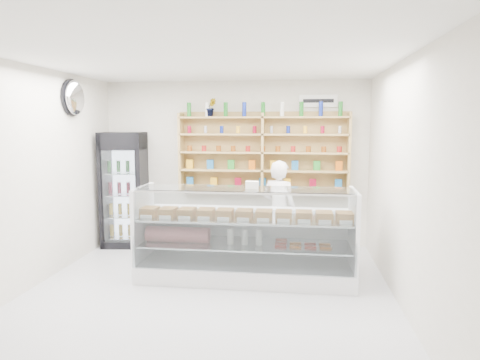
# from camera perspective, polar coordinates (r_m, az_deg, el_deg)

# --- Properties ---
(room) EXTENTS (5.00, 5.00, 5.00)m
(room) POSITION_cam_1_polar(r_m,az_deg,el_deg) (4.93, -4.82, -0.31)
(room) COLOR #B6B6BB
(room) RESTS_ON ground
(display_counter) EXTENTS (2.85, 0.85, 1.24)m
(display_counter) POSITION_cam_1_polar(r_m,az_deg,el_deg) (5.79, 0.69, -9.82)
(display_counter) COLOR white
(display_counter) RESTS_ON floor
(shop_worker) EXTENTS (0.66, 0.56, 1.53)m
(shop_worker) POSITION_cam_1_polar(r_m,az_deg,el_deg) (6.51, 5.22, -4.10)
(shop_worker) COLOR silver
(shop_worker) RESTS_ON floor
(drinks_cooler) EXTENTS (0.78, 0.76, 1.94)m
(drinks_cooler) POSITION_cam_1_polar(r_m,az_deg,el_deg) (7.57, -15.14, -1.15)
(drinks_cooler) COLOR black
(drinks_cooler) RESTS_ON floor
(wall_shelving) EXTENTS (2.84, 0.28, 1.33)m
(wall_shelving) POSITION_cam_1_polar(r_m,az_deg,el_deg) (7.15, 3.06, 3.64)
(wall_shelving) COLOR #A68E4E
(wall_shelving) RESTS_ON back_wall
(potted_plant) EXTENTS (0.21, 0.19, 0.31)m
(potted_plant) POSITION_cam_1_polar(r_m,az_deg,el_deg) (7.26, -3.88, 9.63)
(potted_plant) COLOR #1E6626
(potted_plant) RESTS_ON wall_shelving
(security_mirror) EXTENTS (0.15, 0.50, 0.50)m
(security_mirror) POSITION_cam_1_polar(r_m,az_deg,el_deg) (6.79, -21.15, 10.19)
(security_mirror) COLOR silver
(security_mirror) RESTS_ON left_wall
(wall_sign) EXTENTS (0.62, 0.03, 0.20)m
(wall_sign) POSITION_cam_1_polar(r_m,az_deg,el_deg) (7.27, 10.40, 10.34)
(wall_sign) COLOR white
(wall_sign) RESTS_ON back_wall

